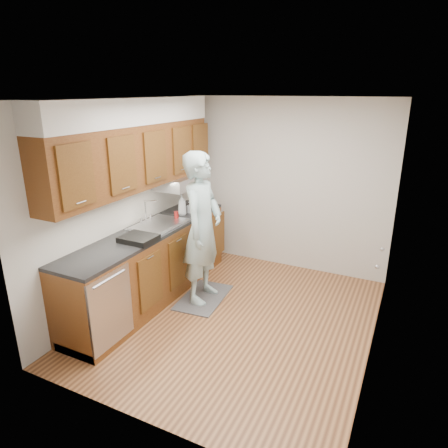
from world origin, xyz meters
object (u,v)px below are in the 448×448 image
soap_bottle_b (190,207)px  dish_rack (139,238)px  person (202,219)px  soda_can (176,215)px  soap_bottle_a (182,205)px

soap_bottle_b → dish_rack: size_ratio=0.43×
person → soda_can: (-0.52, 0.23, -0.10)m
soap_bottle_a → dish_rack: bearing=-85.9°
soap_bottle_a → dish_rack: soap_bottle_a is taller
person → dish_rack: person is taller
person → soap_bottle_a: (-0.55, 0.43, -0.00)m
person → soap_bottle_b: bearing=37.6°
soda_can → dish_rack: bearing=-87.0°
person → soap_bottle_a: bearing=47.9°
soap_bottle_a → dish_rack: 1.08m
soap_bottle_a → soap_bottle_b: soap_bottle_a is taller
soap_bottle_a → soap_bottle_b: bearing=64.1°
person → soda_can: size_ratio=19.98×
soda_can → soap_bottle_a: bearing=99.2°
soap_bottle_b → dish_rack: soap_bottle_b is taller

